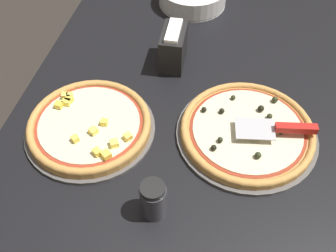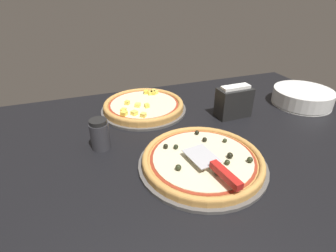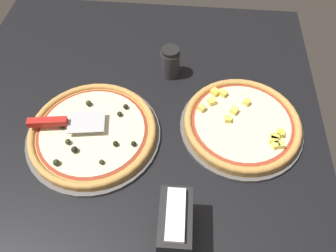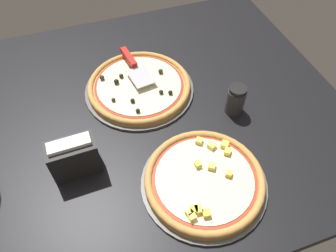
% 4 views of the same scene
% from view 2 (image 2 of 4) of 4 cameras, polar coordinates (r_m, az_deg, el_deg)
% --- Properties ---
extents(ground_plane, '(1.50, 1.16, 0.04)m').
position_cam_2_polar(ground_plane, '(0.93, 8.79, -4.77)').
color(ground_plane, black).
extents(pizza_pan_front, '(0.39, 0.39, 0.01)m').
position_cam_2_polar(pizza_pan_front, '(0.82, 7.45, -8.15)').
color(pizza_pan_front, '#565451').
rests_on(pizza_pan_front, ground_plane).
extents(pizza_front, '(0.37, 0.37, 0.04)m').
position_cam_2_polar(pizza_front, '(0.81, 7.54, -7.14)').
color(pizza_front, '#C68E47').
rests_on(pizza_front, pizza_pan_front).
extents(pizza_pan_back, '(0.36, 0.36, 0.01)m').
position_cam_2_polar(pizza_pan_back, '(1.14, -5.28, 3.62)').
color(pizza_pan_back, '#565451').
rests_on(pizza_pan_back, ground_plane).
extents(pizza_back, '(0.34, 0.34, 0.04)m').
position_cam_2_polar(pizza_back, '(1.13, -5.33, 4.57)').
color(pizza_back, '#C68E47').
rests_on(pizza_back, pizza_pan_back).
extents(serving_spatula, '(0.09, 0.22, 0.02)m').
position_cam_2_polar(serving_spatula, '(0.72, 10.91, -9.19)').
color(serving_spatula, '#B7B7BC').
rests_on(serving_spatula, pizza_front).
extents(plate_stack, '(0.26, 0.26, 0.07)m').
position_cam_2_polar(plate_stack, '(1.33, 27.20, 5.63)').
color(plate_stack, white).
rests_on(plate_stack, ground_plane).
extents(parmesan_shaker, '(0.06, 0.06, 0.11)m').
position_cam_2_polar(parmesan_shaker, '(0.89, -14.62, -1.79)').
color(parmesan_shaker, '#333338').
rests_on(parmesan_shaker, ground_plane).
extents(napkin_holder, '(0.14, 0.08, 0.13)m').
position_cam_2_polar(napkin_holder, '(1.10, 14.12, 5.12)').
color(napkin_holder, black).
rests_on(napkin_holder, ground_plane).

